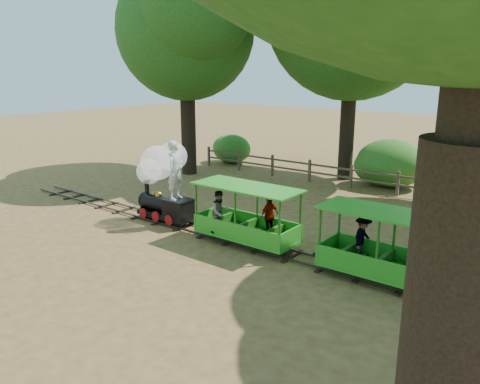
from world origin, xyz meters
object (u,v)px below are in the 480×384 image
Objects in this scene: locomotive at (163,175)px; carriage_rear at (387,252)px; carriage_front at (244,220)px; fence at (374,178)px.

carriage_rear is at bearing -0.38° from locomotive.
locomotive is 3.49m from carriage_front.
locomotive reaches higher than carriage_rear.
locomotive is 0.89× the size of carriage_front.
carriage_front is at bearing -1.75° from locomotive.
locomotive is 0.89× the size of carriage_rear.
carriage_front is 1.00× the size of carriage_rear.
carriage_front and carriage_rear have the same top height.
carriage_rear is 8.75m from fence.
carriage_rear is (7.55, -0.05, -0.81)m from locomotive.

